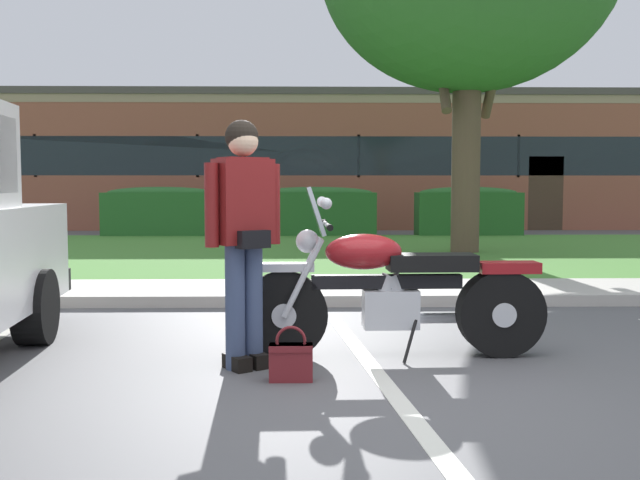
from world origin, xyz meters
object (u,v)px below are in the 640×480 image
handbag (291,359)px  brick_building (350,164)px  motorcycle (404,291)px  hedge_center_right (468,211)px  rider_person (244,225)px  hedge_left (161,211)px  hedge_center_left (315,211)px

handbag → brick_building: bearing=85.5°
motorcycle → hedge_center_right: (3.30, 12.67, 0.16)m
rider_person → hedge_left: 13.35m
motorcycle → rider_person: rider_person is taller
motorcycle → handbag: bearing=-141.4°
rider_person → hedge_left: rider_person is taller
hedge_left → brick_building: bearing=53.7°
handbag → hedge_center_right: bearing=72.8°
rider_person → handbag: rider_person is taller
rider_person → hedge_center_left: rider_person is taller
hedge_center_left → hedge_center_right: (3.80, 0.00, 0.00)m
motorcycle → hedge_left: 13.38m
handbag → hedge_center_right: (4.11, 13.32, 0.51)m
handbag → hedge_center_right: hedge_center_right is taller
motorcycle → hedge_center_right: bearing=75.4°
hedge_center_right → brick_building: (-2.53, 6.89, 1.37)m
hedge_left → rider_person: bearing=-76.3°
rider_person → handbag: bearing=-47.0°
motorcycle → brick_building: (0.76, 19.56, 1.53)m
handbag → motorcycle: bearing=38.6°
hedge_center_left → hedge_center_right: bearing=0.0°
handbag → hedge_center_left: 13.33m
handbag → brick_building: (1.58, 20.21, 1.87)m
hedge_left → hedge_center_left: bearing=0.0°
hedge_left → hedge_center_right: same height
hedge_left → brick_building: (5.06, 6.89, 1.37)m
hedge_left → hedge_center_right: bearing=0.0°
handbag → hedge_center_right: size_ratio=0.14×
hedge_left → brick_building: brick_building is taller
motorcycle → hedge_left: motorcycle is taller
motorcycle → hedge_center_left: (-0.50, 12.67, 0.16)m
brick_building → hedge_center_right: bearing=-69.8°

